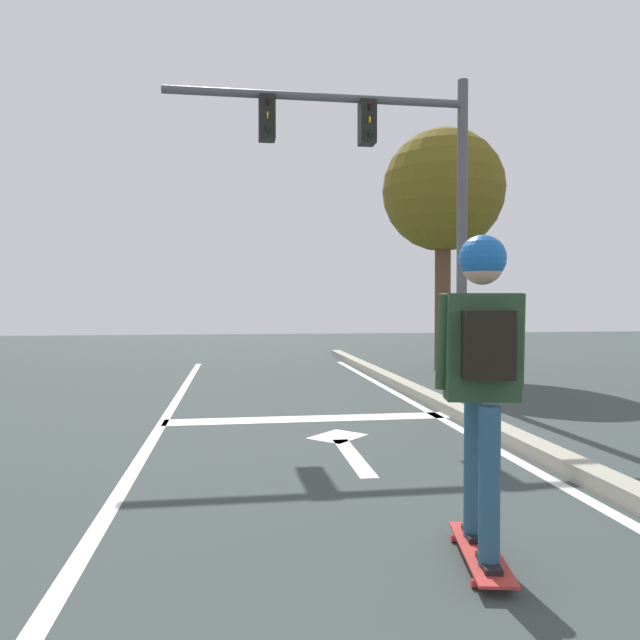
{
  "coord_description": "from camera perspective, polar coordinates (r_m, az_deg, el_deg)",
  "views": [
    {
      "loc": [
        0.39,
        1.68,
        1.43
      ],
      "look_at": [
        1.16,
        7.03,
        1.28
      ],
      "focal_mm": 33.15,
      "sensor_mm": 36.0,
      "label": 1
    }
  ],
  "objects": [
    {
      "name": "traffic_signal_mast",
      "position": [
        9.26,
        6.21,
        14.22
      ],
      "size": [
        4.59,
        0.34,
        4.87
      ],
      "color": "#505257",
      "rests_on": "ground"
    },
    {
      "name": "stop_bar",
      "position": [
        7.44,
        -1.03,
        -9.5
      ],
      "size": [
        3.56,
        0.4,
        0.01
      ],
      "primitive_type": "cube",
      "color": "silver",
      "rests_on": "ground"
    },
    {
      "name": "lane_arrow_stem",
      "position": [
        5.68,
        3.21,
        -13.01
      ],
      "size": [
        0.16,
        1.4,
        0.01
      ],
      "primitive_type": "cube",
      "color": "silver",
      "rests_on": "ground"
    },
    {
      "name": "roadside_tree",
      "position": [
        13.11,
        11.81,
        11.97
      ],
      "size": [
        2.58,
        2.58,
        5.15
      ],
      "color": "brown",
      "rests_on": "ground"
    },
    {
      "name": "lane_line_center",
      "position": [
        4.63,
        -19.4,
        -16.47
      ],
      "size": [
        0.12,
        20.0,
        0.01
      ],
      "primitive_type": "cube",
      "color": "silver",
      "rests_on": "ground"
    },
    {
      "name": "skater",
      "position": [
        3.33,
        15.41,
        -2.77
      ],
      "size": [
        0.47,
        0.64,
        1.73
      ],
      "color": "#29506F",
      "rests_on": "skateboard"
    },
    {
      "name": "lane_arrow_head",
      "position": [
        6.49,
        1.7,
        -11.16
      ],
      "size": [
        0.71,
        0.71,
        0.01
      ],
      "primitive_type": "cube",
      "rotation": [
        0.0,
        0.0,
        0.79
      ],
      "color": "silver",
      "rests_on": "ground"
    },
    {
      "name": "lane_line_curbside",
      "position": [
        5.21,
        22.1,
        -14.45
      ],
      "size": [
        0.12,
        20.0,
        0.01
      ],
      "primitive_type": "cube",
      "color": "silver",
      "rests_on": "ground"
    },
    {
      "name": "curb_strip",
      "position": [
        5.32,
        24.49,
        -13.4
      ],
      "size": [
        0.24,
        24.0,
        0.14
      ],
      "primitive_type": "cube",
      "color": "#A7A38F",
      "rests_on": "ground"
    },
    {
      "name": "skateboard",
      "position": [
        3.61,
        15.22,
        -20.82
      ],
      "size": [
        0.36,
        0.86,
        0.07
      ],
      "color": "#B52E2A",
      "rests_on": "ground"
    }
  ]
}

